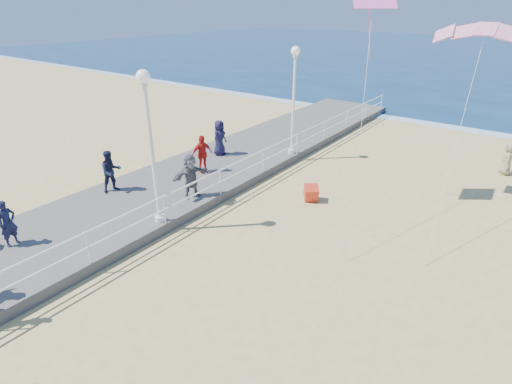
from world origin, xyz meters
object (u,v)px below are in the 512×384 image
Objects in this scene: spectator_4 at (219,138)px; box_kite at (311,194)px; lamp_post_mid at (150,134)px; spectator_3 at (202,154)px; spectator_0 at (8,223)px; lamp_post_far at (294,90)px; beach_walker_c at (508,159)px; spectator_5 at (191,176)px; spectator_7 at (111,171)px.

spectator_4 reaches higher than box_kite.
lamp_post_mid reaches higher than spectator_3.
lamp_post_mid reaches higher than spectator_0.
lamp_post_far is 10.77m from beach_walker_c.
lamp_post_far reaches higher than spectator_3.
spectator_0 is 11.02m from box_kite.
spectator_5 is at bearing -128.67° from spectator_3.
beach_walker_c is 2.60× the size of box_kite.
box_kite is at bearing -42.72° from spectator_0.
spectator_3 is 1.00× the size of spectator_7.
box_kite is (6.74, 4.80, -0.98)m from spectator_7.
lamp_post_mid reaches higher than spectator_4.
spectator_0 is 2.64× the size of box_kite.
spectator_3 is at bearing -62.71° from beach_walker_c.
spectator_4 is at bearing 39.49° from spectator_3.
lamp_post_mid is 3.41× the size of beach_walker_c.
spectator_3 is 0.97× the size of spectator_4.
spectator_5 reaches higher than beach_walker_c.
spectator_7 is (-3.53, 0.59, -2.38)m from lamp_post_mid.
lamp_post_mid is at bearing -90.00° from lamp_post_far.
spectator_5 reaches higher than spectator_7.
spectator_7 is at bearing 167.95° from spectator_4.
beach_walker_c is 10.20m from box_kite.
spectator_3 is 1.13× the size of beach_walker_c.
spectator_0 is at bearing -46.37° from beach_walker_c.
spectator_7 is 18.26m from beach_walker_c.
lamp_post_mid reaches higher than box_kite.
spectator_7 reaches higher than spectator_0.
spectator_0 is at bearing -179.80° from spectator_5.
spectator_7 is at bearing 177.46° from box_kite.
spectator_5 is at bearing 102.92° from lamp_post_mid.
spectator_0 is 0.87× the size of spectator_4.
box_kite is (3.21, -3.61, -3.36)m from lamp_post_far.
spectator_3 is 5.37m from box_kite.
lamp_post_far is 2.93× the size of spectator_4.
beach_walker_c is at bearing -30.19° from spectator_7.
spectator_7 is (-0.66, -6.00, -0.03)m from spectator_4.
beach_walker_c is (9.34, 4.53, -2.88)m from lamp_post_far.
lamp_post_mid reaches higher than beach_walker_c.
beach_walker_c is (11.99, 17.42, -0.41)m from spectator_0.
spectator_7 reaches higher than beach_walker_c.
box_kite is at bearing -29.09° from spectator_5.
spectator_5 is 3.42m from spectator_7.
spectator_0 is at bearing -160.26° from box_kite.
lamp_post_mid is at bearing -158.77° from box_kite.
lamp_post_far is at bearing -22.06° from spectator_0.
lamp_post_mid is 16.69m from beach_walker_c.
spectator_5 is (2.37, -4.43, -0.01)m from spectator_4.
spectator_5 is 1.02× the size of spectator_7.
spectator_0 is at bearing -154.26° from spectator_7.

